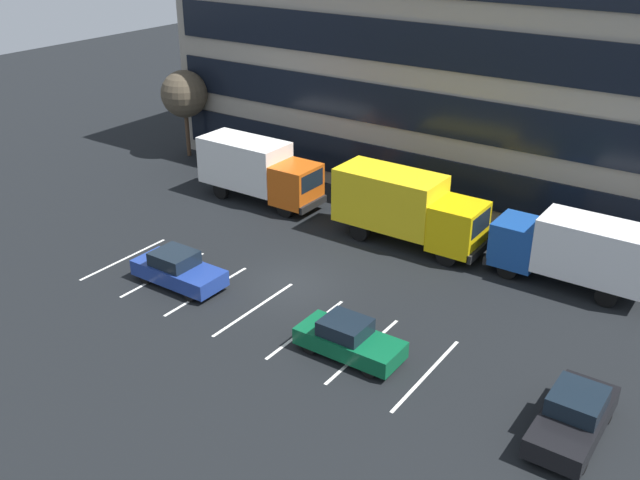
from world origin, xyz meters
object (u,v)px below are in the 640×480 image
object	(u,v)px
box_truck_orange	(258,168)
sedan_black	(574,416)
sedan_navy	(178,270)
bare_tree	(184,94)
sedan_forest	(349,339)
box_truck_blue	(574,249)
box_truck_yellow_all	(406,206)

from	to	relation	value
box_truck_orange	sedan_black	world-z (taller)	box_truck_orange
sedan_navy	bare_tree	bearing A→B (deg)	132.79
sedan_forest	sedan_navy	xyz separation A→B (m)	(-9.57, 0.32, 0.04)
sedan_forest	sedan_navy	world-z (taller)	sedan_navy
sedan_forest	sedan_black	size ratio (longest dim) A/B	0.95
box_truck_orange	sedan_forest	bearing A→B (deg)	-38.60
box_truck_orange	bare_tree	size ratio (longest dim) A/B	1.30
sedan_navy	box_truck_blue	bearing A→B (deg)	34.55
sedan_navy	box_truck_orange	bearing A→B (deg)	108.97
box_truck_blue	box_truck_orange	xyz separation A→B (m)	(-18.37, -0.18, 0.12)
box_truck_orange	box_truck_yellow_all	distance (m)	9.94
box_truck_yellow_all	bare_tree	bearing A→B (deg)	168.75
sedan_black	bare_tree	bearing A→B (deg)	156.09
box_truck_orange	box_truck_yellow_all	world-z (taller)	box_truck_yellow_all
sedan_forest	bare_tree	distance (m)	26.57
box_truck_yellow_all	sedan_black	world-z (taller)	box_truck_yellow_all
box_truck_orange	sedan_black	bearing A→B (deg)	-24.93
sedan_black	bare_tree	xyz separation A→B (m)	(-30.89, 13.70, 3.56)
box_truck_blue	sedan_black	world-z (taller)	box_truck_blue
box_truck_blue	sedan_forest	xyz separation A→B (m)	(-5.33, -10.59, -1.16)
bare_tree	box_truck_orange	bearing A→B (deg)	-21.46
box_truck_blue	box_truck_yellow_all	world-z (taller)	box_truck_yellow_all
box_truck_orange	sedan_forest	size ratio (longest dim) A/B	1.80
box_truck_orange	bare_tree	xyz separation A→B (m)	(-9.23, 3.63, 2.32)
sedan_forest	bare_tree	size ratio (longest dim) A/B	0.72
box_truck_yellow_all	sedan_navy	xyz separation A→B (m)	(-6.47, -9.90, -1.32)
box_truck_blue	sedan_black	size ratio (longest dim) A/B	1.60
sedan_navy	bare_tree	world-z (taller)	bare_tree
box_truck_orange	sedan_forest	world-z (taller)	box_truck_orange
bare_tree	sedan_navy	bearing A→B (deg)	-47.21
box_truck_blue	box_truck_yellow_all	bearing A→B (deg)	-177.56
sedan_forest	sedan_black	xyz separation A→B (m)	(8.62, 0.34, 0.04)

